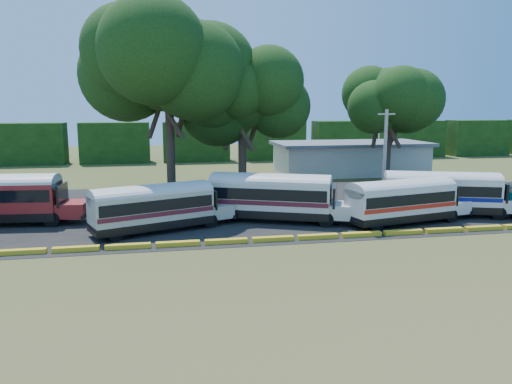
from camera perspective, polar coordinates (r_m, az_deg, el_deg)
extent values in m
plane|color=#374D19|center=(30.81, -0.40, -6.29)|extent=(160.00, 160.00, 0.00)
cube|color=black|center=(42.46, -2.00, -1.74)|extent=(64.00, 24.00, 0.02)
cube|color=gold|center=(32.31, -25.17, -6.21)|extent=(2.70, 0.45, 0.30)
cube|color=gold|center=(31.69, -19.88, -6.15)|extent=(2.70, 0.45, 0.30)
cube|color=gold|center=(31.34, -14.43, -6.04)|extent=(2.70, 0.45, 0.30)
cube|color=gold|center=(31.28, -8.91, -5.88)|extent=(2.70, 0.45, 0.30)
cube|color=gold|center=(31.50, -3.43, -5.66)|extent=(2.70, 0.45, 0.30)
cube|color=gold|center=(32.00, 1.93, -5.39)|extent=(2.70, 0.45, 0.30)
cube|color=gold|center=(32.78, 7.07, -5.09)|extent=(2.70, 0.45, 0.30)
cube|color=gold|center=(33.80, 11.94, -4.77)|extent=(2.70, 0.45, 0.30)
cube|color=gold|center=(35.05, 16.48, -4.44)|extent=(2.70, 0.45, 0.30)
cube|color=gold|center=(36.50, 20.69, -4.11)|extent=(2.70, 0.45, 0.30)
cube|color=gold|center=(38.14, 24.54, -3.79)|extent=(2.70, 0.45, 0.30)
cube|color=beige|center=(63.90, 10.70, 3.67)|extent=(18.00, 8.00, 3.60)
cube|color=#5B5C62|center=(63.72, 10.76, 5.46)|extent=(19.00, 9.00, 0.40)
cube|color=black|center=(79.52, -24.45, 5.03)|extent=(10.00, 4.00, 6.00)
cube|color=black|center=(77.58, -15.78, 5.45)|extent=(10.00, 4.00, 6.00)
cube|color=black|center=(77.48, -6.87, 5.74)|extent=(10.00, 4.00, 6.00)
cube|color=black|center=(79.22, 1.87, 5.90)|extent=(10.00, 4.00, 6.00)
cube|color=black|center=(82.68, 10.05, 5.92)|extent=(10.00, 4.00, 6.00)
cube|color=black|center=(87.66, 17.45, 5.84)|extent=(10.00, 4.00, 6.00)
cube|color=black|center=(93.92, 23.95, 5.69)|extent=(10.00, 4.00, 6.00)
cylinder|color=black|center=(38.39, -22.34, -2.92)|extent=(1.14, 0.41, 1.12)
cylinder|color=black|center=(40.63, -21.40, -2.18)|extent=(1.14, 0.41, 1.12)
cube|color=maroon|center=(39.08, -20.18, -1.81)|extent=(2.22, 2.63, 1.06)
cube|color=black|center=(39.07, -21.27, -0.25)|extent=(0.40, 2.57, 1.53)
cube|color=black|center=(38.94, -18.78, -2.44)|extent=(0.45, 2.74, 0.33)
cylinder|color=black|center=(35.47, -5.23, -3.32)|extent=(1.03, 0.62, 0.99)
cylinder|color=black|center=(37.34, -6.71, -2.67)|extent=(1.03, 0.62, 0.99)
cylinder|color=black|center=(33.07, -15.75, -4.64)|extent=(1.03, 0.62, 0.99)
cylinder|color=black|center=(35.06, -16.75, -3.87)|extent=(1.03, 0.62, 0.99)
cube|color=black|center=(34.89, -11.72, -3.46)|extent=(8.49, 5.28, 0.55)
cube|color=#BBB9A3|center=(34.64, -11.79, -1.57)|extent=(8.49, 5.28, 1.82)
cube|color=black|center=(34.59, -11.80, -1.21)|extent=(8.21, 5.22, 0.76)
cube|color=#571624|center=(34.71, -11.77, -2.16)|extent=(8.43, 5.29, 0.30)
ellipsoid|color=beige|center=(34.47, -11.85, -0.09)|extent=(8.49, 5.28, 1.12)
cube|color=#BBB9A3|center=(36.79, -4.48, -2.11)|extent=(2.46, 2.69, 0.94)
cube|color=black|center=(36.32, -5.37, -0.72)|extent=(0.97, 2.18, 1.36)
cube|color=black|center=(37.26, -3.32, -2.57)|extent=(1.05, 2.33, 0.30)
cube|color=black|center=(33.77, -18.14, -4.37)|extent=(1.05, 2.33, 0.30)
cylinder|color=black|center=(35.79, 8.01, -3.18)|extent=(1.12, 0.70, 1.08)
cylinder|color=black|center=(38.05, 8.28, -2.40)|extent=(1.12, 0.70, 1.08)
cylinder|color=black|center=(37.03, -3.43, -2.65)|extent=(1.12, 0.70, 1.08)
cylinder|color=black|center=(39.22, -2.52, -1.93)|extent=(1.12, 0.70, 1.08)
cube|color=black|center=(37.40, 1.69, -2.26)|extent=(9.23, 5.97, 0.60)
cube|color=silver|center=(37.15, 1.70, -0.32)|extent=(9.23, 5.97, 1.98)
cube|color=black|center=(37.11, 1.70, 0.04)|extent=(8.93, 5.89, 0.83)
cube|color=#531521|center=(37.23, 1.69, -0.92)|extent=(9.16, 5.97, 0.32)
ellipsoid|color=beige|center=(36.99, 1.70, 1.19)|extent=(9.23, 5.97, 1.22)
cube|color=silver|center=(36.76, 10.02, -2.11)|extent=(2.73, 2.95, 1.03)
cube|color=black|center=(36.58, 9.00, -0.45)|extent=(1.12, 2.36, 1.49)
cube|color=black|center=(36.83, 11.43, -2.82)|extent=(1.22, 2.52, 0.32)
cube|color=black|center=(38.45, -4.76, -2.12)|extent=(1.22, 2.52, 0.32)
cylinder|color=black|center=(39.66, 21.41, -2.56)|extent=(1.03, 0.49, 0.99)
cylinder|color=black|center=(41.15, 19.34, -1.99)|extent=(1.03, 0.49, 0.99)
cylinder|color=black|center=(35.30, 13.58, -3.63)|extent=(1.03, 0.49, 0.99)
cylinder|color=black|center=(36.97, 11.61, -2.94)|extent=(1.03, 0.49, 0.99)
cube|color=black|center=(37.83, 16.11, -2.61)|extent=(8.48, 4.19, 0.55)
cube|color=silver|center=(37.60, 16.20, -0.86)|extent=(8.48, 4.19, 1.82)
cube|color=black|center=(37.56, 16.22, -0.53)|extent=(8.17, 4.18, 0.76)
cube|color=red|center=(37.66, 16.17, -1.40)|extent=(8.41, 4.21, 0.30)
ellipsoid|color=beige|center=(37.44, 16.27, 0.51)|extent=(8.48, 4.19, 1.12)
cube|color=silver|center=(41.06, 21.49, -1.51)|extent=(2.22, 2.52, 0.94)
cube|color=black|center=(40.45, 20.95, -0.25)|extent=(0.64, 2.26, 1.36)
cube|color=black|center=(41.73, 22.28, -1.95)|extent=(0.70, 2.41, 0.30)
cube|color=black|center=(35.47, 11.08, -3.38)|extent=(0.70, 2.41, 0.30)
cylinder|color=black|center=(41.91, 25.99, -2.20)|extent=(1.08, 0.63, 1.04)
cylinder|color=black|center=(44.00, 25.17, -1.60)|extent=(1.08, 0.63, 1.04)
cylinder|color=black|center=(40.41, 16.33, -2.01)|extent=(1.08, 0.63, 1.04)
cylinder|color=black|center=(42.58, 15.97, -1.39)|extent=(1.08, 0.63, 1.04)
cube|color=black|center=(41.95, 20.26, -1.57)|extent=(8.92, 5.37, 0.57)
cube|color=white|center=(41.73, 20.36, 0.09)|extent=(8.92, 5.37, 1.91)
cube|color=black|center=(41.69, 20.38, 0.40)|extent=(8.62, 5.31, 0.80)
cube|color=navy|center=(41.79, 20.33, -0.43)|extent=(8.85, 5.38, 0.31)
ellipsoid|color=beige|center=(41.59, 20.44, 1.38)|extent=(8.92, 5.37, 1.17)
cube|color=white|center=(43.21, 27.07, -1.31)|extent=(2.55, 2.79, 0.99)
cube|color=black|center=(42.84, 26.34, 0.04)|extent=(0.97, 2.31, 1.43)
cube|color=black|center=(41.35, 14.50, -1.58)|extent=(1.05, 2.46, 0.31)
cylinder|color=#332719|center=(46.46, -9.73, 4.50)|extent=(0.80, 0.80, 8.61)
cylinder|color=#332719|center=(46.74, -8.36, 9.10)|extent=(1.46, 3.04, 4.88)
cylinder|color=#332719|center=(47.09, -11.11, 9.03)|extent=(2.31, 2.64, 4.88)
cylinder|color=#332719|center=(44.97, -10.12, 9.02)|extent=(3.10, 0.97, 4.88)
ellipsoid|color=black|center=(46.42, -10.04, 14.61)|extent=(12.43, 12.43, 9.12)
cylinder|color=#332719|center=(48.36, -1.57, 3.69)|extent=(0.80, 0.80, 6.66)
cylinder|color=#332719|center=(48.78, -0.24, 7.11)|extent=(1.26, 2.47, 3.83)
cylinder|color=#332719|center=(48.81, -2.91, 7.10)|extent=(1.92, 2.17, 3.83)
cylinder|color=#332719|center=(46.84, -1.61, 6.99)|extent=(2.50, 0.86, 3.83)
ellipsoid|color=black|center=(48.09, -1.61, 11.35)|extent=(9.73, 9.73, 7.13)
cylinder|color=#332719|center=(56.29, 14.73, 4.04)|extent=(0.80, 0.80, 6.25)
cylinder|color=#332719|center=(57.02, 15.77, 6.77)|extent=(1.21, 2.34, 3.60)
cylinder|color=#332719|center=(56.43, 13.57, 6.84)|extent=(1.84, 2.07, 3.60)
cylinder|color=#332719|center=(54.84, 15.22, 6.68)|extent=(2.38, 0.84, 3.60)
ellipsoid|color=black|center=(56.02, 15.01, 10.24)|extent=(9.01, 9.01, 6.61)
cylinder|color=gray|center=(46.09, 14.51, 4.02)|extent=(0.30, 0.30, 8.20)
cube|color=gray|center=(45.87, 14.71, 8.61)|extent=(1.60, 0.12, 0.12)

